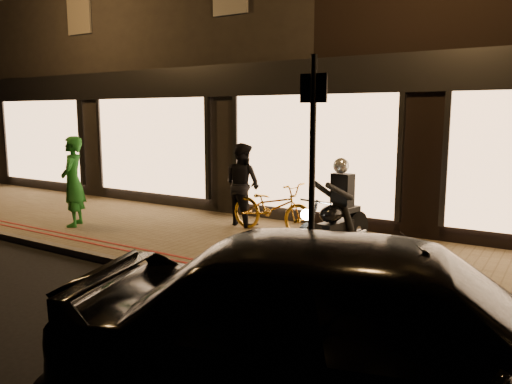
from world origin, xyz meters
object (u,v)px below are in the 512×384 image
Objects in this scene: person_green at (73,182)px; motorcycle at (336,218)px; sign_post at (312,164)px; bicycle_gold at (272,207)px; parked_car at (384,340)px.

motorcycle is at bearing 64.09° from person_green.
sign_post is 3.54m from bicycle_gold.
parked_car is (2.17, -4.11, 0.08)m from motorcycle.
motorcycle is at bearing -108.42° from bicycle_gold.
bicycle_gold is 4.13m from person_green.
person_green is at bearing 50.48° from parked_car.
parked_car is at bearing -53.02° from sign_post.
motorcycle is 2.18m from sign_post.
person_green is 0.39× the size of parked_car.
sign_post is at bearing -134.83° from bicycle_gold.
person_green reaches higher than bicycle_gold.
bicycle_gold is (-2.11, 2.59, -1.18)m from sign_post.
bicycle_gold is 6.18m from parked_car.
motorcycle is at bearing 11.11° from parked_car.
person_green is (-3.75, -1.68, 0.42)m from bicycle_gold.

